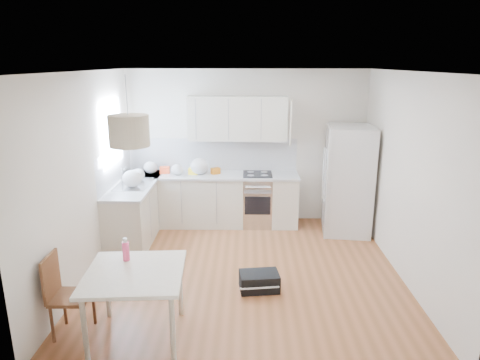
{
  "coord_description": "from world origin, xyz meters",
  "views": [
    {
      "loc": [
        0.01,
        -5.39,
        2.81
      ],
      "look_at": [
        -0.08,
        0.4,
        1.21
      ],
      "focal_mm": 32.0,
      "sensor_mm": 36.0,
      "label": 1
    }
  ],
  "objects_px": {
    "dining_table": "(135,279)",
    "dining_chair": "(71,295)",
    "refrigerator": "(349,180)",
    "gym_bag": "(259,281)"
  },
  "relations": [
    {
      "from": "dining_table",
      "to": "refrigerator",
      "type": "bearing_deg",
      "value": 43.26
    },
    {
      "from": "dining_table",
      "to": "gym_bag",
      "type": "xyz_separation_m",
      "value": [
        1.3,
        1.01,
        -0.57
      ]
    },
    {
      "from": "refrigerator",
      "to": "dining_table",
      "type": "relative_size",
      "value": 1.75
    },
    {
      "from": "refrigerator",
      "to": "dining_chair",
      "type": "xyz_separation_m",
      "value": [
        -3.55,
        -2.98,
        -0.45
      ]
    },
    {
      "from": "refrigerator",
      "to": "dining_table",
      "type": "height_order",
      "value": "refrigerator"
    },
    {
      "from": "dining_table",
      "to": "gym_bag",
      "type": "bearing_deg",
      "value": 34.19
    },
    {
      "from": "dining_chair",
      "to": "gym_bag",
      "type": "xyz_separation_m",
      "value": [
        2.0,
        0.94,
        -0.34
      ]
    },
    {
      "from": "refrigerator",
      "to": "dining_table",
      "type": "bearing_deg",
      "value": -126.21
    },
    {
      "from": "dining_table",
      "to": "dining_chair",
      "type": "distance_m",
      "value": 0.74
    },
    {
      "from": "refrigerator",
      "to": "gym_bag",
      "type": "distance_m",
      "value": 2.68
    }
  ]
}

